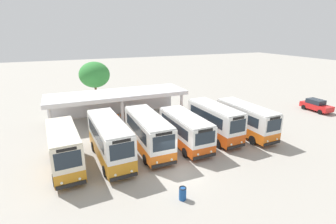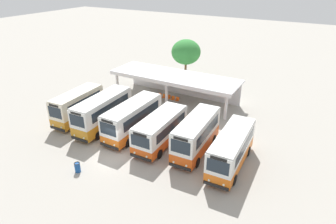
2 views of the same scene
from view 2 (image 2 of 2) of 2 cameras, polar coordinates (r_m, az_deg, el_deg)
ground_plane at (r=27.68m, az=-10.76°, el=-8.76°), size 180.00×180.00×0.00m
city_bus_nearest_orange at (r=34.33m, az=-17.16°, el=1.27°), size 2.53×6.81×3.42m
city_bus_second_in_row at (r=32.05m, az=-12.55°, el=0.20°), size 2.57×7.93×3.57m
city_bus_middle_cream at (r=30.33m, az=-6.89°, el=-1.08°), size 2.41×7.81×3.37m
city_bus_fourth_amber at (r=28.33m, az=-1.49°, el=-3.32°), size 2.53×7.17×3.07m
city_bus_fifth_blue at (r=27.19m, az=5.52°, el=-4.29°), size 2.49×7.20×3.48m
city_bus_far_end_green at (r=25.81m, az=12.26°, el=-6.95°), size 2.46×7.60×3.23m
terminal_canopy at (r=38.54m, az=1.74°, el=6.36°), size 16.82×5.24×3.40m
waiting_chair_end_by_column at (r=38.85m, az=-1.65°, el=3.19°), size 0.46×0.46×0.86m
waiting_chair_second_from_end at (r=38.55m, az=-0.78°, el=3.02°), size 0.46×0.46×0.86m
waiting_chair_middle_seat at (r=38.29m, az=0.12°, el=2.85°), size 0.46×0.46×0.86m
waiting_chair_fourth_seat at (r=37.94m, az=0.95°, el=2.62°), size 0.46×0.46×0.86m
waiting_chair_fifth_seat at (r=37.65m, az=1.84°, el=2.42°), size 0.46×0.46×0.86m
roadside_tree_behind_canopy at (r=43.85m, az=3.52°, el=11.56°), size 4.28×4.28×6.51m
litter_bin_apron at (r=26.43m, az=-17.20°, el=-10.23°), size 0.49×0.49×0.90m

